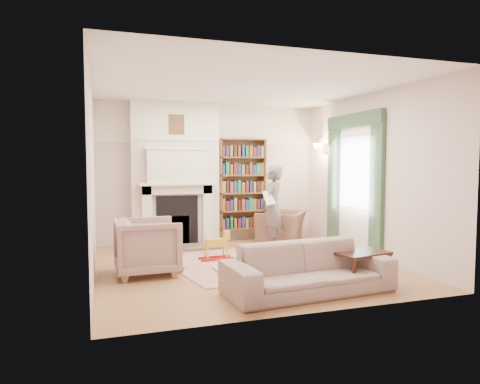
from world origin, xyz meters
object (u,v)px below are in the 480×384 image
object	(u,v)px
bookcase	(242,184)
armchair_reading	(282,227)
coffee_table	(361,268)
sofa	(308,269)
rocking_horse	(216,246)
armchair_left	(147,246)
man_reading	(272,208)
paraffin_heater	(155,236)

from	to	relation	value
bookcase	armchair_reading	distance (m)	1.21
coffee_table	bookcase	bearing A→B (deg)	85.86
sofa	rocking_horse	xyz separation A→B (m)	(-0.65, 2.08, -0.07)
bookcase	armchair_left	bearing A→B (deg)	-134.92
armchair_left	coffee_table	world-z (taller)	armchair_left
armchair_left	man_reading	xyz separation A→B (m)	(2.38, 1.03, 0.38)
armchair_reading	sofa	bearing A→B (deg)	18.99
armchair_left	rocking_horse	distance (m)	1.30
armchair_left	paraffin_heater	bearing A→B (deg)	-12.11
man_reading	armchair_left	bearing A→B (deg)	-21.31
armchair_reading	coffee_table	bearing A→B (deg)	33.19
armchair_reading	rocking_horse	size ratio (longest dim) A/B	1.79
bookcase	coffee_table	xyz separation A→B (m)	(0.48, -3.61, -0.95)
paraffin_heater	rocking_horse	world-z (taller)	paraffin_heater
man_reading	bookcase	bearing A→B (deg)	-123.84
coffee_table	rocking_horse	xyz separation A→B (m)	(-1.47, 1.98, 0.02)
coffee_table	paraffin_heater	bearing A→B (deg)	115.36
bookcase	man_reading	size ratio (longest dim) A/B	1.17
armchair_reading	rocking_horse	world-z (taller)	armchair_reading
armchair_left	man_reading	bearing A→B (deg)	-68.39
bookcase	rocking_horse	size ratio (longest dim) A/B	3.35
bookcase	rocking_horse	world-z (taller)	bookcase
coffee_table	armchair_reading	bearing A→B (deg)	74.76
coffee_table	sofa	bearing A→B (deg)	174.85
bookcase	rocking_horse	distance (m)	2.12
armchair_reading	coffee_table	world-z (taller)	armchair_reading
armchair_left	rocking_horse	world-z (taller)	armchair_left
armchair_reading	sofa	xyz separation A→B (m)	(-1.02, -3.17, -0.01)
paraffin_heater	rocking_horse	bearing A→B (deg)	-52.16
man_reading	coffee_table	xyz separation A→B (m)	(0.26, -2.48, -0.56)
man_reading	coffee_table	size ratio (longest dim) A/B	2.25
paraffin_heater	sofa	bearing A→B (deg)	-64.62
sofa	man_reading	world-z (taller)	man_reading
coffee_table	armchair_left	bearing A→B (deg)	139.68
armchair_reading	bookcase	bearing A→B (deg)	-91.91
armchair_left	armchair_reading	bearing A→B (deg)	-61.87
bookcase	man_reading	world-z (taller)	bookcase
sofa	paraffin_heater	bearing A→B (deg)	110.94
armchair_left	man_reading	size ratio (longest dim) A/B	0.57
armchair_left	man_reading	distance (m)	2.62
armchair_reading	paraffin_heater	distance (m)	2.53
coffee_table	rocking_horse	size ratio (longest dim) A/B	1.27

